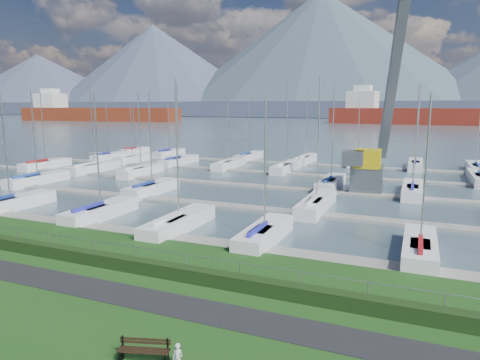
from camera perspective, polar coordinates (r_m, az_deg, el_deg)
The scene contains 13 objects.
path at distance 21.52m, azimuth -16.08°, elevation -14.32°, with size 160.00×2.00×0.04m, color black.
water at distance 278.58m, azimuth 20.23°, elevation 7.41°, with size 800.00×540.00×0.20m, color #455A65.
hedge at distance 23.30m, azimuth -12.07°, elevation -11.32°, with size 80.00×0.70×0.70m, color black.
fence at distance 23.32m, azimuth -11.58°, elevation -9.06°, with size 0.04×0.04×80.00m, color gray.
foothill at distance 348.39m, azimuth 20.84°, elevation 8.81°, with size 900.00×80.00×12.00m, color #444D64.
mountains at distance 424.51m, azimuth 22.59°, elevation 14.29°, with size 1190.00×360.00×115.00m.
docks at distance 46.77m, azimuth 6.62°, elevation -1.17°, with size 90.00×41.60×0.25m.
bench_right at distance 16.11m, azimuth -12.67°, elevation -21.29°, with size 1.84×0.93×0.85m.
person at distance 15.50m, azimuth -8.32°, elevation -22.03°, with size 0.38×0.25×1.05m, color silver.
crane at distance 47.22m, azimuth 17.49°, elevation 5.34°, with size 5.79×13.23×22.35m.
cargo_ship_west at distance 273.33m, azimuth -18.98°, elevation 8.28°, with size 99.26×28.18×21.50m.
cargo_ship_mid at distance 227.69m, azimuth 23.49°, elevation 7.78°, with size 100.50×26.68×21.50m.
sailboat_fleet at distance 49.20m, azimuth 6.36°, elevation 6.00°, with size 76.09×49.79×13.19m.
Camera 1 is at (12.59, -18.15, 8.69)m, focal length 32.00 mm.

